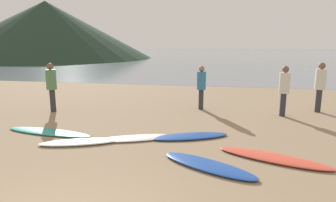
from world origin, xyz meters
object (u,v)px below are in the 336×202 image
(surfboard_3, at_px, (189,136))
(surfboard_4, at_px, (208,165))
(person_0, at_px, (320,83))
(surfboard_5, at_px, (273,158))
(surfboard_0, at_px, (49,132))
(person_3, at_px, (201,84))
(surfboard_2, at_px, (136,138))
(person_2, at_px, (51,83))
(surfboard_1, at_px, (80,142))
(person_1, at_px, (284,87))

(surfboard_3, relative_size, surfboard_4, 0.99)
(surfboard_3, height_order, person_0, person_0)
(surfboard_5, bearing_deg, surfboard_0, -166.86)
(person_0, distance_m, person_3, 4.22)
(surfboard_2, relative_size, person_2, 1.17)
(surfboard_0, bearing_deg, surfboard_1, -19.43)
(person_3, bearing_deg, surfboard_3, -60.08)
(surfboard_2, xyz_separation_m, person_0, (5.60, 4.19, 1.02))
(person_0, bearing_deg, person_3, -119.59)
(surfboard_3, relative_size, person_1, 1.22)
(surfboard_2, height_order, surfboard_3, surfboard_3)
(person_0, bearing_deg, surfboard_0, -97.51)
(surfboard_0, xyz_separation_m, surfboard_2, (2.55, -0.06, 0.00))
(surfboard_1, xyz_separation_m, person_2, (-2.61, 3.02, 1.00))
(surfboard_2, distance_m, surfboard_3, 1.42)
(person_1, bearing_deg, surfboard_1, 176.58)
(surfboard_5, height_order, person_1, person_1)
(person_2, bearing_deg, person_1, -79.10)
(surfboard_4, relative_size, person_3, 1.29)
(surfboard_5, bearing_deg, person_0, 85.91)
(surfboard_2, xyz_separation_m, person_2, (-3.88, 2.45, 1.01))
(surfboard_4, xyz_separation_m, surfboard_5, (1.36, 0.67, -0.00))
(surfboard_2, distance_m, surfboard_4, 2.41)
(surfboard_2, relative_size, surfboard_3, 0.99)
(surfboard_3, height_order, surfboard_4, surfboard_4)
(surfboard_1, bearing_deg, person_3, 37.82)
(surfboard_4, relative_size, surfboard_5, 0.88)
(surfboard_1, height_order, person_1, person_1)
(surfboard_5, relative_size, person_1, 1.40)
(surfboard_0, distance_m, surfboard_4, 4.74)
(surfboard_0, distance_m, surfboard_3, 3.93)
(surfboard_5, xyz_separation_m, person_0, (2.29, 4.92, 1.01))
(surfboard_3, bearing_deg, surfboard_1, 178.50)
(surfboard_3, distance_m, person_0, 5.77)
(surfboard_0, height_order, surfboard_3, surfboard_3)
(surfboard_2, relative_size, person_3, 1.27)
(surfboard_0, relative_size, person_2, 1.51)
(surfboard_2, bearing_deg, person_1, 15.90)
(surfboard_0, distance_m, person_3, 5.54)
(person_3, bearing_deg, surfboard_1, -90.68)
(surfboard_4, height_order, person_1, person_1)
(surfboard_4, bearing_deg, surfboard_3, 135.81)
(surfboard_1, distance_m, surfboard_3, 2.81)
(surfboard_5, xyz_separation_m, person_1, (0.91, 4.06, 0.97))
(surfboard_3, height_order, person_3, person_3)
(person_0, relative_size, person_1, 1.04)
(surfboard_2, bearing_deg, surfboard_0, 156.37)
(surfboard_4, bearing_deg, person_1, 92.01)
(surfboard_5, relative_size, person_2, 1.36)
(surfboard_1, xyz_separation_m, surfboard_5, (4.58, -0.16, -0.00))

